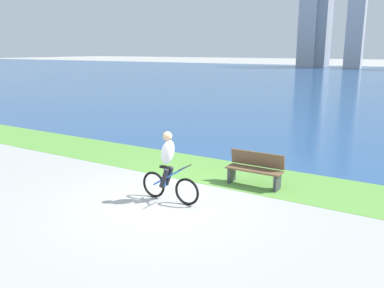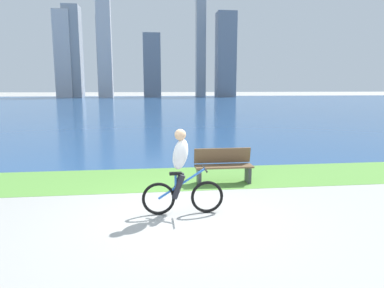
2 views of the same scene
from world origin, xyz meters
name	(u,v)px [view 1 (image 1 of 2)]	position (x,y,z in m)	size (l,w,h in m)	color
ground_plane	(164,202)	(0.00, 0.00, 0.00)	(300.00, 300.00, 0.00)	#9E9E99
grass_strip_bayside	(220,172)	(0.00, 2.84, 0.00)	(120.00, 2.45, 0.01)	#59933D
cyclist_lead	(168,167)	(0.05, 0.15, 0.84)	(1.61, 0.52, 1.69)	black
bench_near_path	(255,169)	(1.34, 2.27, 0.45)	(1.50, 0.47, 0.90)	brown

